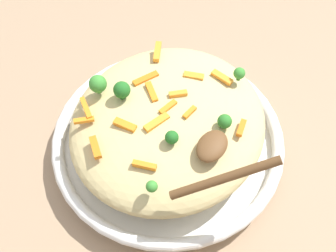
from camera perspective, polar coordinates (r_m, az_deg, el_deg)
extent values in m
plane|color=#9E7F60|center=(0.76, 0.00, -3.04)|extent=(2.40, 2.40, 0.00)
cylinder|color=white|center=(0.75, 0.00, -2.54)|extent=(0.35, 0.35, 0.02)
torus|color=white|center=(0.73, 0.00, -1.61)|extent=(0.38, 0.38, 0.02)
torus|color=black|center=(0.73, 0.00, -1.44)|extent=(0.37, 0.37, 0.00)
ellipsoid|color=#D1BA7A|center=(0.69, 0.00, 0.31)|extent=(0.32, 0.30, 0.08)
cube|color=orange|center=(0.65, 2.77, 1.76)|extent=(0.03, 0.01, 0.01)
cube|color=orange|center=(0.66, -0.20, 2.80)|extent=(0.03, 0.02, 0.01)
cube|color=orange|center=(0.64, -1.31, 0.38)|extent=(0.04, 0.02, 0.01)
cube|color=orange|center=(0.71, 2.98, 6.53)|extent=(0.02, 0.03, 0.01)
cube|color=orange|center=(0.64, -9.26, -2.71)|extent=(0.03, 0.03, 0.01)
cube|color=orange|center=(0.74, -1.36, 9.48)|extent=(0.04, 0.03, 0.01)
cube|color=orange|center=(0.68, -2.11, 4.38)|extent=(0.03, 0.04, 0.01)
cube|color=orange|center=(0.67, 1.29, 4.11)|extent=(0.02, 0.03, 0.01)
cube|color=orange|center=(0.65, -5.50, 0.12)|extent=(0.01, 0.04, 0.01)
cube|color=orange|center=(0.71, 6.90, 6.19)|extent=(0.02, 0.04, 0.01)
cube|color=orange|center=(0.70, -2.86, 6.07)|extent=(0.04, 0.03, 0.01)
cube|color=orange|center=(0.61, -3.02, -5.03)|extent=(0.02, 0.03, 0.01)
cube|color=orange|center=(0.65, 9.34, -0.23)|extent=(0.03, 0.01, 0.01)
cube|color=orange|center=(0.67, -10.68, 0.74)|extent=(0.03, 0.03, 0.01)
cube|color=orange|center=(0.68, -10.41, 2.23)|extent=(0.03, 0.04, 0.01)
cylinder|color=#377928|center=(0.71, 8.98, 6.10)|extent=(0.01, 0.01, 0.01)
sphere|color=#3D8E33|center=(0.70, 9.09, 6.66)|extent=(0.02, 0.02, 0.02)
cylinder|color=#205B1C|center=(0.68, -5.81, 3.84)|extent=(0.01, 0.01, 0.01)
sphere|color=#236B23|center=(0.67, -5.91, 4.61)|extent=(0.03, 0.03, 0.03)
cylinder|color=#205B1C|center=(0.63, 0.48, -1.99)|extent=(0.01, 0.01, 0.01)
sphere|color=#236B23|center=(0.62, 0.49, -1.46)|extent=(0.02, 0.02, 0.02)
cylinder|color=#377928|center=(0.60, -2.06, -8.09)|extent=(0.01, 0.01, 0.01)
sphere|color=#3D8E33|center=(0.59, -2.09, -7.71)|extent=(0.02, 0.02, 0.02)
cylinder|color=#377928|center=(0.70, -8.79, 4.62)|extent=(0.01, 0.01, 0.01)
sphere|color=#3D8E33|center=(0.68, -8.94, 5.34)|extent=(0.03, 0.03, 0.03)
cylinder|color=#296820|center=(0.65, 7.14, 0.05)|extent=(0.01, 0.01, 0.01)
sphere|color=#2D7A28|center=(0.64, 7.24, 0.61)|extent=(0.02, 0.02, 0.02)
ellipsoid|color=brown|center=(0.62, 5.63, -2.55)|extent=(0.06, 0.04, 0.02)
cylinder|color=brown|center=(0.56, 7.18, -6.63)|extent=(0.10, 0.11, 0.07)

